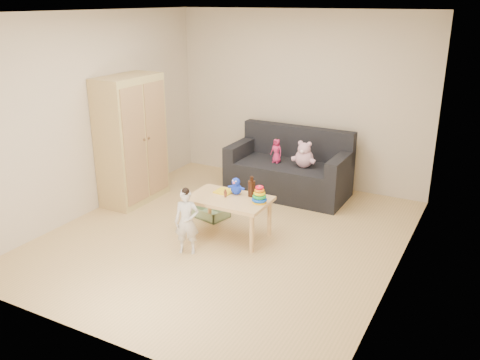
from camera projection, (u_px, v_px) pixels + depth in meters
The scene contains 13 objects.
room at pixel (226, 132), 5.77m from camera, with size 4.50×4.50×4.50m.
wardrobe at pixel (131, 140), 7.02m from camera, with size 0.49×0.98×1.77m, color tan.
sofa at pixel (288, 179), 7.43m from camera, with size 1.72×0.86×0.48m, color black.
play_table at pixel (229, 217), 6.10m from camera, with size 0.96×0.61×0.51m, color tan.
storage_bin at pixel (210, 212), 6.72m from camera, with size 0.44×0.33×0.13m, color gray, non-canonical shape.
toddler at pixel (187, 222), 5.68m from camera, with size 0.27×0.18×0.74m, color silver.
pink_bear at pixel (304, 156), 7.12m from camera, with size 0.28×0.24×0.32m, color #D89FB9, non-canonical shape.
doll at pixel (276, 151), 7.32m from camera, with size 0.18×0.12×0.35m, color #D22763.
ring_stacker at pixel (259, 196), 5.84m from camera, with size 0.18×0.18×0.21m.
brown_bottle at pixel (252, 188), 6.02m from camera, with size 0.09×0.09×0.25m.
blue_plush at pixel (236, 186), 6.09m from camera, with size 0.17×0.14×0.21m, color #1B3DFA, non-canonical shape.
wooden_figure at pixel (225, 193), 6.01m from camera, with size 0.04×0.03×0.10m, color brown, non-canonical shape.
yellow_book at pixel (224, 191), 6.19m from camera, with size 0.21×0.21×0.02m, color yellow.
Camera 1 is at (2.78, -4.88, 2.74)m, focal length 38.00 mm.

